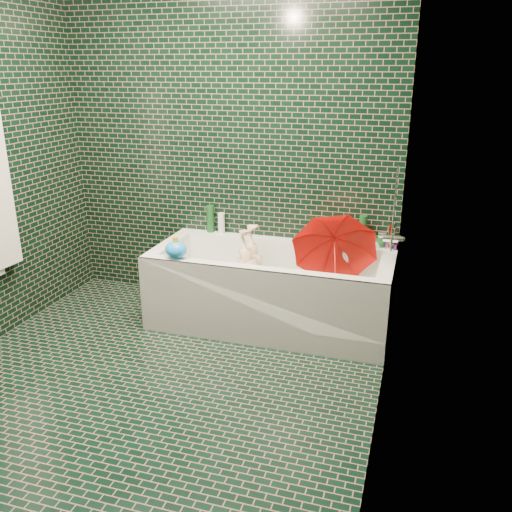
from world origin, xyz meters
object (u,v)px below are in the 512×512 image
(bathtub, at_px, (270,297))
(child, at_px, (253,281))
(umbrella, at_px, (335,258))
(rubber_duck, at_px, (345,239))
(bath_toy, at_px, (176,249))

(bathtub, relative_size, child, 2.11)
(child, bearing_deg, umbrella, 99.20)
(bathtub, distance_m, rubber_duck, 0.70)
(bathtub, xyz_separation_m, child, (-0.14, 0.03, 0.10))
(umbrella, relative_size, rubber_duck, 4.32)
(rubber_duck, bearing_deg, child, -172.12)
(child, height_order, umbrella, umbrella)
(rubber_duck, bearing_deg, bath_toy, -168.36)
(umbrella, height_order, rubber_duck, umbrella)
(bath_toy, bearing_deg, umbrella, 26.30)
(child, xyz_separation_m, rubber_duck, (0.61, 0.32, 0.29))
(bathtub, relative_size, rubber_duck, 12.68)
(bathtub, height_order, umbrella, umbrella)
(umbrella, bearing_deg, rubber_duck, 76.74)
(umbrella, height_order, bath_toy, umbrella)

